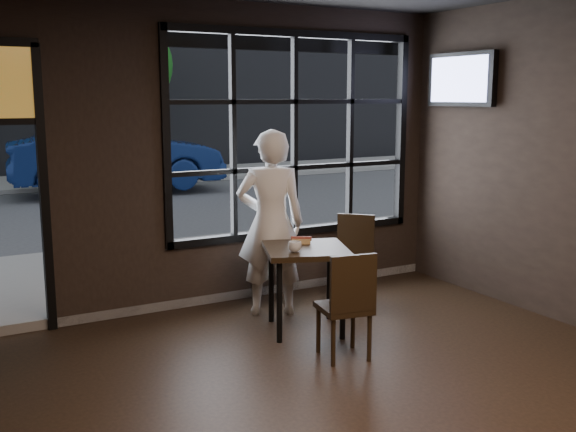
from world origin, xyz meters
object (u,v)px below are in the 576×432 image
cafe_table (306,289)px  navy_car (117,156)px  chair_near (344,304)px  man (271,223)px

cafe_table → navy_car: navy_car is taller
chair_near → man: man is taller
cafe_table → man: man is taller
cafe_table → navy_car: size_ratio=0.17×
cafe_table → navy_car: 10.16m
cafe_table → man: bearing=114.6°
chair_near → navy_car: (0.95, 10.86, 0.41)m
man → navy_car: (0.94, 9.48, -0.07)m
navy_car → chair_near: bearing=-179.0°
chair_near → man: bearing=-80.8°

